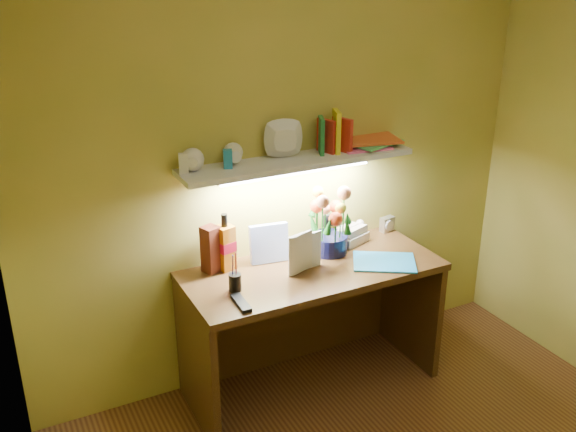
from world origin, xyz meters
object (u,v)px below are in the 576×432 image
(desk, at_px, (312,328))
(telephone, at_px, (350,233))
(desk_clock, at_px, (387,224))
(whisky_bottle, at_px, (225,242))
(flower_bouquet, at_px, (330,222))

(desk, bearing_deg, telephone, 28.65)
(desk, relative_size, telephone, 7.39)
(desk_clock, relative_size, whisky_bottle, 0.29)
(flower_bouquet, relative_size, telephone, 1.93)
(flower_bouquet, bearing_deg, desk, -142.99)
(flower_bouquet, bearing_deg, telephone, 18.84)
(flower_bouquet, height_order, desk_clock, flower_bouquet)
(telephone, bearing_deg, desk, -170.87)
(desk, height_order, whisky_bottle, whisky_bottle)
(desk_clock, bearing_deg, whisky_bottle, 171.43)
(desk, distance_m, whisky_bottle, 0.71)
(telephone, bearing_deg, whisky_bottle, 159.90)
(telephone, relative_size, whisky_bottle, 0.60)
(telephone, xyz_separation_m, whisky_bottle, (-0.78, 0.01, 0.10))
(desk, relative_size, desk_clock, 15.56)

